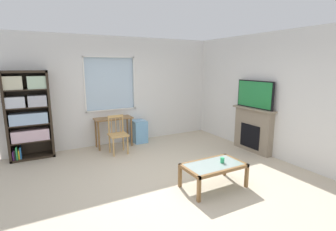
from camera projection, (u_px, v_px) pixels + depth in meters
The scene contains 11 objects.
ground at pixel (162, 178), 4.69m from camera, with size 6.45×6.14×0.02m, color beige.
wall_back_with_window at pixel (118, 92), 6.63m from camera, with size 5.45×0.15×2.78m.
wall_right at pixel (270, 95), 5.72m from camera, with size 0.12×5.34×2.78m, color silver.
bookshelf at pixel (28, 113), 5.50m from camera, with size 0.90×0.38×1.95m.
desk_under_window at pixel (113, 123), 6.36m from camera, with size 0.94×0.41×0.76m.
wooden_chair at pixel (118, 134), 5.93m from camera, with size 0.42×0.40×0.90m.
plastic_drawer_unit at pixel (139, 131), 6.81m from camera, with size 0.35×0.40×0.60m, color #72ADDB.
fireplace at pixel (253, 129), 6.06m from camera, with size 0.26×1.15×1.07m.
tv at pixel (255, 94), 5.88m from camera, with size 0.06×1.04×0.65m.
coffee_table at pixel (214, 167), 4.26m from camera, with size 1.04×0.61×0.42m.
sippy_cup at pixel (222, 160), 4.31m from camera, with size 0.07×0.07×0.09m, color #33B770.
Camera 1 is at (-1.98, -3.89, 2.07)m, focal length 26.85 mm.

